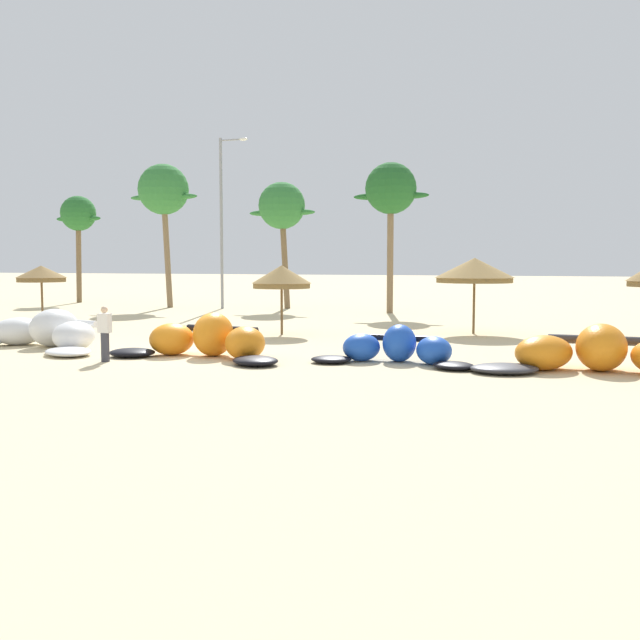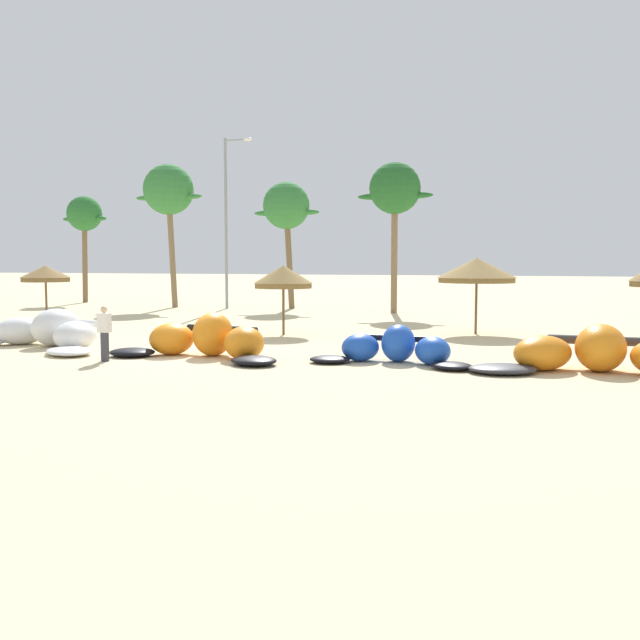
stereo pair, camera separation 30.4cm
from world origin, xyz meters
The scene contains 14 objects.
ground_plane centered at (0.00, 0.00, 0.00)m, with size 260.00×260.00×0.00m, color beige.
kite_left centered at (-5.49, -0.27, 0.50)m, with size 6.69×3.93×1.30m.
kite_left_of_center centered at (0.86, -0.69, 0.51)m, with size 6.01×3.01×1.34m.
kite_center centered at (6.58, 0.00, 0.42)m, with size 4.94×2.32×1.09m.
kite_right_of_center centered at (12.05, -0.09, 0.48)m, with size 6.83×3.25×1.26m.
beach_umbrella_near_van centered at (-11.58, 6.82, 2.35)m, with size 2.26×2.26×2.73m.
beach_umbrella_middle centered at (0.52, 6.26, 2.31)m, with size 2.39×2.39×2.77m.
beach_umbrella_near_palms centered at (7.75, 9.02, 2.57)m, with size 3.18×3.18×3.06m.
person_near_kites centered at (-1.52, -2.50, 0.82)m, with size 0.36×0.24×1.62m.
palm_leftmost centered at (-21.29, 22.26, 6.14)m, with size 3.69×2.46×7.55m.
palm_left centered at (-12.77, 19.58, 7.34)m, with size 4.77×3.18×9.05m.
palm_left_of_gap centered at (-5.31, 21.00, 6.25)m, with size 4.34×2.89×7.81m.
palm_center_left centered at (1.97, 19.18, 6.87)m, with size 4.31×2.87×8.44m.
lamppost_west centered at (-8.65, 19.67, 5.78)m, with size 1.90×0.24×10.44m.
Camera 1 is at (10.88, -19.73, 2.90)m, focal length 39.46 mm.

